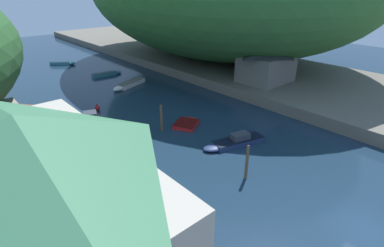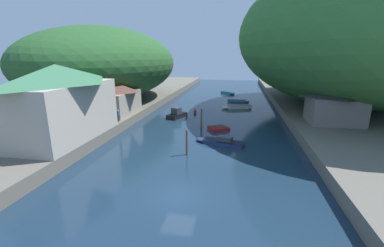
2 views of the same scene
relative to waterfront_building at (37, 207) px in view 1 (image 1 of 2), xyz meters
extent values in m
plane|color=#192D42|center=(15.43, 22.10, -5.64)|extent=(130.00, 130.00, 0.00)
cube|color=#666056|center=(38.31, 22.10, -4.96)|extent=(22.00, 120.00, 1.36)
cube|color=#B2A899|center=(0.00, 0.00, -1.15)|extent=(7.15, 12.70, 6.25)
pyramid|color=#38704C|center=(0.00, 0.00, 3.00)|extent=(7.72, 13.71, 2.05)
cube|color=slate|center=(32.87, 12.62, -2.45)|extent=(6.73, 5.47, 3.66)
pyramid|color=#3D4247|center=(32.87, 12.62, -0.05)|extent=(7.27, 5.91, 1.12)
cube|color=teal|center=(16.53, 46.68, -5.34)|extent=(3.58, 3.22, 0.60)
ellipsoid|color=teal|center=(17.92, 45.57, -5.34)|extent=(2.15, 2.07, 0.60)
cube|color=#132A33|center=(16.53, 46.68, -5.02)|extent=(3.65, 3.29, 0.03)
cube|color=teal|center=(19.29, 34.50, -5.40)|extent=(4.03, 1.63, 0.47)
ellipsoid|color=teal|center=(21.24, 34.33, -5.40)|extent=(2.07, 1.40, 0.47)
cube|color=#132A33|center=(19.29, 34.50, -5.16)|extent=(4.11, 1.67, 0.03)
cube|color=black|center=(9.24, 17.14, -5.30)|extent=(3.14, 4.26, 0.67)
ellipsoid|color=black|center=(9.93, 18.93, -5.30)|extent=(2.36, 2.43, 0.67)
cube|color=black|center=(9.24, 17.14, -4.95)|extent=(3.20, 4.34, 0.03)
cube|color=#333842|center=(9.20, 17.03, -4.40)|extent=(1.72, 1.73, 1.14)
cube|color=red|center=(16.94, 10.89, -5.44)|extent=(3.23, 3.13, 0.40)
ellipsoid|color=red|center=(18.01, 11.50, -5.44)|extent=(2.10, 2.42, 0.40)
cube|color=#450A0A|center=(16.94, 10.89, -5.22)|extent=(3.29, 3.19, 0.03)
cube|color=navy|center=(18.16, 4.67, -5.41)|extent=(5.14, 2.77, 0.47)
ellipsoid|color=navy|center=(15.79, 5.34, -5.41)|extent=(2.75, 2.04, 0.47)
cube|color=black|center=(18.16, 4.67, -5.16)|extent=(5.24, 2.83, 0.03)
cube|color=#333842|center=(18.30, 4.63, -4.88)|extent=(1.94, 1.48, 0.58)
cube|color=silver|center=(19.90, 26.98, -5.32)|extent=(5.04, 2.81, 0.64)
ellipsoid|color=silver|center=(17.59, 26.20, -5.32)|extent=(2.71, 1.96, 0.64)
cube|color=#504E4A|center=(19.90, 26.98, -4.98)|extent=(5.14, 2.87, 0.03)
cylinder|color=brown|center=(14.37, 0.67, -4.26)|extent=(0.24, 0.24, 2.75)
sphere|color=brown|center=(14.37, 0.67, -2.84)|extent=(0.21, 0.21, 0.21)
cylinder|color=brown|center=(14.37, 11.72, -4.28)|extent=(0.27, 0.27, 2.71)
sphere|color=brown|center=(14.37, 11.72, -2.88)|extent=(0.24, 0.24, 0.24)
sphere|color=red|center=(11.79, 21.21, -5.33)|extent=(0.62, 0.62, 0.62)
cone|color=red|center=(11.79, 21.21, -4.86)|extent=(0.31, 0.31, 0.31)
cylinder|color=#282D3D|center=(2.90, 7.95, -3.85)|extent=(0.13, 0.13, 0.85)
cylinder|color=#282D3D|center=(2.89, 8.13, -3.85)|extent=(0.13, 0.13, 0.85)
cube|color=navy|center=(2.89, 8.04, -3.12)|extent=(0.23, 0.39, 0.62)
sphere|color=tan|center=(2.89, 8.04, -2.70)|extent=(0.22, 0.22, 0.22)
camera|label=1|loc=(-1.56, -11.13, 8.07)|focal=28.00mm
camera|label=2|loc=(19.64, -25.17, 5.05)|focal=24.00mm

